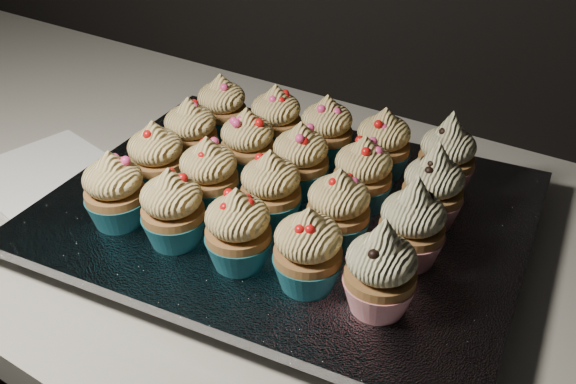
{
  "coord_description": "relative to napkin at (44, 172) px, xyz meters",
  "views": [
    {
      "loc": [
        0.47,
        1.19,
        1.32
      ],
      "look_at": [
        0.15,
        1.67,
        0.95
      ],
      "focal_mm": 40.0,
      "sensor_mm": 36.0,
      "label": 1
    }
  ],
  "objects": [
    {
      "name": "cupcake_4",
      "position": [
        0.48,
        -0.02,
        0.07
      ],
      "size": [
        0.06,
        0.06,
        0.1
      ],
      "color": "red",
      "rests_on": "foil_lining"
    },
    {
      "name": "cupcake_12",
      "position": [
        0.32,
        0.1,
        0.07
      ],
      "size": [
        0.06,
        0.06,
        0.08
      ],
      "color": "#196878",
      "rests_on": "foil_lining"
    },
    {
      "name": "cupcake_15",
      "position": [
        0.17,
        0.16,
        0.07
      ],
      "size": [
        0.06,
        0.06,
        0.08
      ],
      "color": "#196878",
      "rests_on": "foil_lining"
    },
    {
      "name": "cupcake_0",
      "position": [
        0.2,
        -0.05,
        0.07
      ],
      "size": [
        0.06,
        0.06,
        0.08
      ],
      "color": "#196878",
      "rests_on": "foil_lining"
    },
    {
      "name": "napkin",
      "position": [
        0.0,
        0.0,
        0.0
      ],
      "size": [
        0.19,
        0.19,
        0.0
      ],
      "primitive_type": "cube",
      "rotation": [
        0.0,
        0.0,
        -0.19
      ],
      "color": "white",
      "rests_on": "worktop"
    },
    {
      "name": "cupcake_19",
      "position": [
        0.45,
        0.19,
        0.07
      ],
      "size": [
        0.06,
        0.06,
        0.1
      ],
      "color": "red",
      "rests_on": "foil_lining"
    },
    {
      "name": "cupcake_17",
      "position": [
        0.31,
        0.18,
        0.07
      ],
      "size": [
        0.06,
        0.06,
        0.08
      ],
      "color": "#196878",
      "rests_on": "foil_lining"
    },
    {
      "name": "cupcake_8",
      "position": [
        0.4,
        0.04,
        0.07
      ],
      "size": [
        0.06,
        0.06,
        0.08
      ],
      "color": "#196878",
      "rests_on": "foil_lining"
    },
    {
      "name": "cupcake_1",
      "position": [
        0.27,
        -0.05,
        0.07
      ],
      "size": [
        0.06,
        0.06,
        0.08
      ],
      "color": "#196878",
      "rests_on": "foil_lining"
    },
    {
      "name": "cupcake_5",
      "position": [
        0.19,
        0.02,
        0.07
      ],
      "size": [
        0.06,
        0.06,
        0.08
      ],
      "color": "#196878",
      "rests_on": "foil_lining"
    },
    {
      "name": "cupcake_14",
      "position": [
        0.46,
        0.12,
        0.07
      ],
      "size": [
        0.06,
        0.06,
        0.1
      ],
      "color": "red",
      "rests_on": "foil_lining"
    },
    {
      "name": "cupcake_10",
      "position": [
        0.18,
        0.08,
        0.07
      ],
      "size": [
        0.06,
        0.06,
        0.08
      ],
      "color": "#196878",
      "rests_on": "foil_lining"
    },
    {
      "name": "cupcake_13",
      "position": [
        0.39,
        0.11,
        0.07
      ],
      "size": [
        0.06,
        0.06,
        0.08
      ],
      "color": "#196878",
      "rests_on": "foil_lining"
    },
    {
      "name": "cupcake_9",
      "position": [
        0.47,
        0.05,
        0.07
      ],
      "size": [
        0.06,
        0.06,
        0.1
      ],
      "color": "red",
      "rests_on": "foil_lining"
    },
    {
      "name": "cupcake_16",
      "position": [
        0.24,
        0.17,
        0.07
      ],
      "size": [
        0.06,
        0.06,
        0.08
      ],
      "color": "#196878",
      "rests_on": "foil_lining"
    },
    {
      "name": "foil_lining",
      "position": [
        0.33,
        0.07,
        0.03
      ],
      "size": [
        0.54,
        0.45,
        0.01
      ],
      "primitive_type": "cube",
      "rotation": [
        0.0,
        0.0,
        0.13
      ],
      "color": "silver",
      "rests_on": "baking_tray"
    },
    {
      "name": "baking_tray",
      "position": [
        0.33,
        0.07,
        0.01
      ],
      "size": [
        0.5,
        0.41,
        0.02
      ],
      "primitive_type": "cube",
      "rotation": [
        0.0,
        0.0,
        0.13
      ],
      "color": "black",
      "rests_on": "worktop"
    },
    {
      "name": "cupcake_3",
      "position": [
        0.41,
        -0.03,
        0.07
      ],
      "size": [
        0.06,
        0.06,
        0.08
      ],
      "color": "#196878",
      "rests_on": "foil_lining"
    },
    {
      "name": "worktop",
      "position": [
        0.18,
        0.1,
        -0.02
      ],
      "size": [
        2.44,
        0.64,
        0.04
      ],
      "primitive_type": "cube",
      "color": "beige",
      "rests_on": "cabinet"
    },
    {
      "name": "cupcake_6",
      "position": [
        0.26,
        0.02,
        0.07
      ],
      "size": [
        0.06,
        0.06,
        0.08
      ],
      "color": "#196878",
      "rests_on": "foil_lining"
    },
    {
      "name": "cupcake_11",
      "position": [
        0.25,
        0.1,
        0.07
      ],
      "size": [
        0.06,
        0.06,
        0.08
      ],
      "color": "#196878",
      "rests_on": "foil_lining"
    },
    {
      "name": "cupcake_2",
      "position": [
        0.34,
        -0.04,
        0.07
      ],
      "size": [
        0.06,
        0.06,
        0.08
      ],
      "color": "#196878",
      "rests_on": "foil_lining"
    },
    {
      "name": "cupcake_18",
      "position": [
        0.38,
        0.18,
        0.07
      ],
      "size": [
        0.06,
        0.06,
        0.08
      ],
      "color": "#196878",
      "rests_on": "foil_lining"
    },
    {
      "name": "cupcake_7",
      "position": [
        0.33,
        0.03,
        0.07
      ],
      "size": [
        0.06,
        0.06,
        0.08
      ],
      "color": "#196878",
      "rests_on": "foil_lining"
    }
  ]
}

